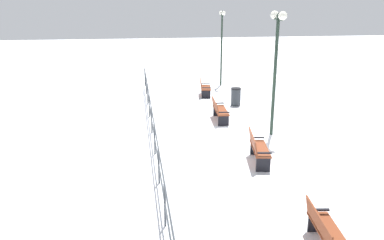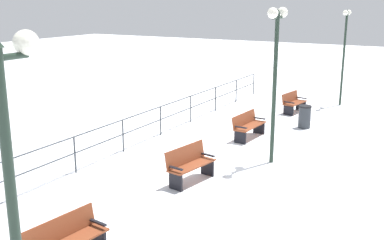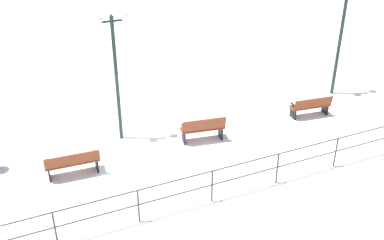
% 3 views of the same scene
% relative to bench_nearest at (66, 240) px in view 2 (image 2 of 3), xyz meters
% --- Properties ---
extents(ground_plane, '(80.00, 80.00, 0.00)m').
position_rel_bench_nearest_xyz_m(ground_plane, '(-0.02, 6.86, -0.45)').
color(ground_plane, white).
rests_on(ground_plane, ground).
extents(bench_nearest, '(0.71, 1.64, 0.85)m').
position_rel_bench_nearest_xyz_m(bench_nearest, '(0.00, 0.00, 0.00)').
color(bench_nearest, brown).
rests_on(bench_nearest, ground).
extents(bench_second, '(0.77, 1.62, 0.97)m').
position_rel_bench_nearest_xyz_m(bench_second, '(0.00, 4.58, 0.06)').
color(bench_second, brown).
rests_on(bench_second, ground).
extents(bench_third, '(0.65, 1.71, 0.89)m').
position_rel_bench_nearest_xyz_m(bench_third, '(-0.25, 9.15, 0.03)').
color(bench_third, brown).
rests_on(bench_third, ground).
extents(bench_fourth, '(0.76, 1.46, 0.87)m').
position_rel_bench_nearest_xyz_m(bench_fourth, '(-0.08, 13.74, -0.00)').
color(bench_fourth, brown).
rests_on(bench_fourth, ground).
extents(lamppost_near, '(0.32, 1.18, 4.41)m').
position_rel_bench_nearest_xyz_m(lamppost_near, '(1.37, -2.16, 2.67)').
color(lamppost_near, '#1E2D23').
rests_on(lamppost_near, ground).
extents(lamppost_middle, '(0.30, 1.10, 4.55)m').
position_rel_bench_nearest_xyz_m(lamppost_middle, '(1.37, 7.15, 2.83)').
color(lamppost_middle, '#1E2D23').
rests_on(lamppost_middle, ground).
extents(lamppost_far, '(0.23, 0.90, 4.34)m').
position_rel_bench_nearest_xyz_m(lamppost_far, '(1.37, 16.23, 2.53)').
color(lamppost_far, '#1E2D23').
rests_on(lamppost_far, ground).
extents(waterfront_railing, '(0.05, 19.74, 1.07)m').
position_rel_bench_nearest_xyz_m(waterfront_railing, '(-3.14, 6.86, 0.28)').
color(waterfront_railing, '#383D42').
rests_on(waterfront_railing, ground).
extents(trash_bin, '(0.49, 0.49, 0.87)m').
position_rel_bench_nearest_xyz_m(trash_bin, '(1.08, 11.50, -0.01)').
color(trash_bin, '#2D3338').
rests_on(trash_bin, ground).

